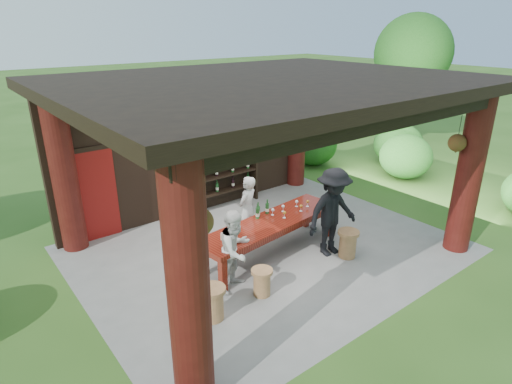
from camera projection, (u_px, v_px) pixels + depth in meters
ground at (268, 248)px, 8.98m from camera, size 90.00×90.00×0.00m
pavilion at (255, 146)px, 8.51m from camera, size 7.50×6.00×3.60m
wine_shelf at (216, 169)px, 10.60m from camera, size 2.35×0.36×2.07m
tasting_table at (270, 226)px, 8.53m from camera, size 3.39×1.23×0.75m
stool_near_left at (262, 281)px, 7.36m from camera, size 0.38×0.38×0.50m
stool_near_right at (348, 243)px, 8.56m from camera, size 0.43×0.43×0.57m
stool_far_left at (213, 302)px, 6.74m from camera, size 0.43×0.43×0.57m
host at (247, 210)px, 9.01m from camera, size 0.63×0.53×1.48m
guest_woman at (236, 250)px, 7.42m from camera, size 0.86×0.76×1.48m
guest_man at (333, 212)px, 8.47m from camera, size 1.23×0.76×1.83m
table_bottles at (261, 209)px, 8.65m from camera, size 0.39×0.15×0.31m
table_glasses at (291, 208)px, 8.89m from camera, size 0.94×0.34×0.15m
napkin_basket at (229, 236)px, 7.74m from camera, size 0.28×0.21×0.14m
shrubs at (329, 194)px, 10.32m from camera, size 14.63×8.26×1.36m
trees at (332, 67)px, 10.94m from camera, size 22.05×9.75×4.80m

